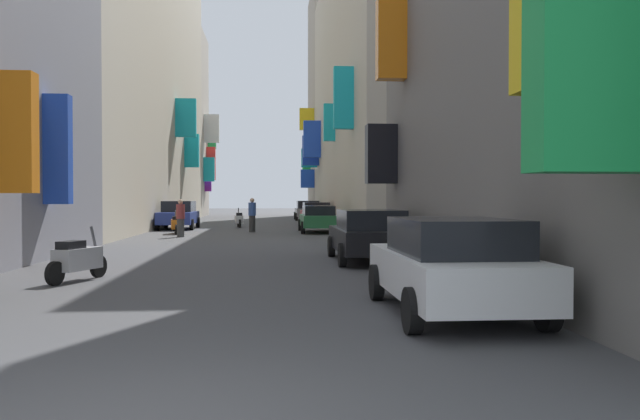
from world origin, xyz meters
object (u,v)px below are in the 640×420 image
object	(u,v)px
parked_car_black	(369,234)
pedestrian_crossing	(252,215)
scooter_silver	(77,259)
scooter_orange	(176,224)
parked_car_grey	(308,210)
scooter_white	(239,219)
parked_car_white	(452,264)
parked_car_blue	(179,214)
parked_car_red	(316,213)
pedestrian_near_left	(181,218)
scooter_green	(344,232)
parked_car_green	(318,218)

from	to	relation	value
parked_car_black	pedestrian_crossing	size ratio (longest dim) A/B	2.50
scooter_silver	scooter_orange	distance (m)	17.33
parked_car_grey	scooter_white	bearing A→B (deg)	-112.13
parked_car_black	parked_car_white	distance (m)	7.84
parked_car_grey	scooter_white	world-z (taller)	parked_car_grey
parked_car_black	parked_car_blue	xyz separation A→B (m)	(-7.75, 18.71, 0.06)
parked_car_red	pedestrian_near_left	xyz separation A→B (m)	(-6.80, -11.32, 0.06)
scooter_green	pedestrian_near_left	distance (m)	8.26
parked_car_white	parked_car_red	xyz separation A→B (m)	(0.20, 30.43, 0.01)
scooter_orange	scooter_white	bearing A→B (deg)	68.25
parked_car_green	scooter_white	world-z (taller)	parked_car_green
parked_car_grey	scooter_orange	distance (m)	19.83
parked_car_blue	pedestrian_crossing	distance (m)	5.54
parked_car_red	scooter_green	size ratio (longest dim) A/B	2.46
pedestrian_crossing	scooter_white	bearing A→B (deg)	99.70
parked_car_grey	scooter_silver	distance (m)	36.36
scooter_orange	scooter_green	distance (m)	10.27
parked_car_white	parked_car_green	bearing A→B (deg)	90.67
pedestrian_near_left	parked_car_grey	bearing A→B (deg)	71.76
scooter_silver	scooter_white	size ratio (longest dim) A/B	0.94
parked_car_grey	pedestrian_near_left	distance (m)	21.93
parked_car_blue	pedestrian_crossing	xyz separation A→B (m)	(4.17, -3.65, 0.05)
parked_car_white	parked_car_red	world-z (taller)	parked_car_red
parked_car_green	scooter_green	world-z (taller)	parked_car_green
scooter_orange	parked_car_grey	bearing A→B (deg)	68.01
parked_car_black	scooter_green	xyz separation A→B (m)	(0.08, 6.44, -0.28)
parked_car_black	scooter_green	distance (m)	6.45
scooter_white	pedestrian_crossing	xyz separation A→B (m)	(0.92, -5.37, 0.39)
parked_car_green	scooter_orange	bearing A→B (deg)	-172.85
parked_car_red	scooter_silver	bearing A→B (deg)	-104.65
parked_car_black	parked_car_white	bearing A→B (deg)	-90.10
parked_car_grey	parked_car_red	bearing A→B (deg)	-90.35
scooter_white	pedestrian_near_left	world-z (taller)	pedestrian_near_left
parked_car_green	scooter_orange	size ratio (longest dim) A/B	2.28
parked_car_blue	scooter_white	world-z (taller)	parked_car_blue
parked_car_black	pedestrian_near_left	world-z (taller)	pedestrian_near_left
scooter_green	parked_car_red	bearing A→B (deg)	89.61
pedestrian_near_left	parked_car_black	bearing A→B (deg)	-59.60
pedestrian_crossing	scooter_green	bearing A→B (deg)	-67.01
parked_car_red	scooter_white	bearing A→B (deg)	-155.28
parked_car_blue	scooter_green	distance (m)	14.56
parked_car_grey	parked_car_white	bearing A→B (deg)	-90.38
scooter_white	pedestrian_crossing	world-z (taller)	pedestrian_crossing
parked_car_blue	scooter_orange	size ratio (longest dim) A/B	2.27
scooter_green	pedestrian_crossing	size ratio (longest dim) A/B	1.01
scooter_orange	pedestrian_crossing	distance (m)	3.86
parked_car_black	parked_car_grey	bearing A→B (deg)	89.56
parked_car_white	parked_car_green	distance (m)	22.43
parked_car_red	scooter_white	xyz separation A→B (m)	(-4.68, -2.16, -0.30)
parked_car_white	parked_car_blue	xyz separation A→B (m)	(-7.74, 26.55, 0.05)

